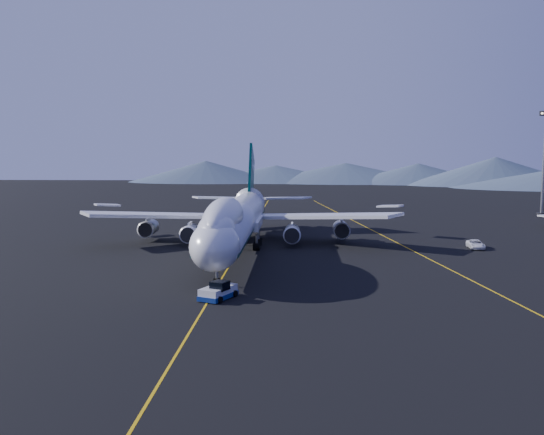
{
  "coord_description": "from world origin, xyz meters",
  "views": [
    {
      "loc": [
        10.6,
        -104.01,
        17.82
      ],
      "look_at": [
        6.02,
        1.45,
        6.0
      ],
      "focal_mm": 40.0,
      "sensor_mm": 36.0,
      "label": 1
    }
  ],
  "objects_px": {
    "pushback_tug": "(218,293)",
    "floodlight_mast": "(544,162)",
    "boeing_747": "(237,219)",
    "service_van": "(476,244)"
  },
  "relations": [
    {
      "from": "service_van",
      "to": "floodlight_mast",
      "type": "xyz_separation_m",
      "value": [
        35.34,
        60.21,
        13.6
      ]
    },
    {
      "from": "boeing_747",
      "to": "pushback_tug",
      "type": "relative_size",
      "value": 12.31
    },
    {
      "from": "pushback_tug",
      "to": "floodlight_mast",
      "type": "distance_m",
      "value": 126.57
    },
    {
      "from": "pushback_tug",
      "to": "floodlight_mast",
      "type": "xyz_separation_m",
      "value": [
        77.17,
        99.39,
        13.65
      ]
    },
    {
      "from": "boeing_747",
      "to": "pushback_tug",
      "type": "distance_m",
      "value": 33.55
    },
    {
      "from": "pushback_tug",
      "to": "service_van",
      "type": "bearing_deg",
      "value": 67.84
    },
    {
      "from": "floodlight_mast",
      "to": "pushback_tug",
      "type": "bearing_deg",
      "value": -127.82
    },
    {
      "from": "boeing_747",
      "to": "floodlight_mast",
      "type": "height_order",
      "value": "floodlight_mast"
    },
    {
      "from": "boeing_747",
      "to": "service_van",
      "type": "height_order",
      "value": "boeing_747"
    },
    {
      "from": "pushback_tug",
      "to": "floodlight_mast",
      "type": "relative_size",
      "value": 0.21
    }
  ]
}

